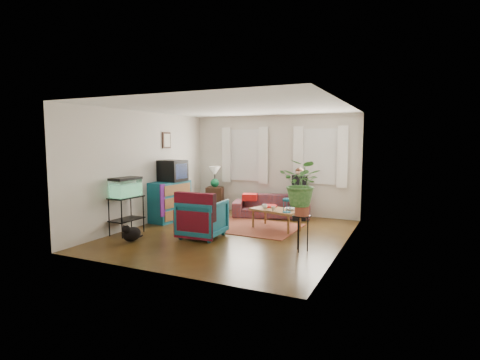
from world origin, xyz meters
The scene contains 31 objects.
floor centered at (0.00, 0.00, 0.00)m, with size 4.50×5.00×0.01m, color #4F2B14.
ceiling centered at (0.00, 0.00, 2.60)m, with size 4.50×5.00×0.01m, color white.
wall_back centered at (0.00, 2.50, 1.30)m, with size 4.50×0.01×2.60m, color silver.
wall_front centered at (0.00, -2.50, 1.30)m, with size 4.50×0.01×2.60m, color silver.
wall_left centered at (-2.25, 0.00, 1.30)m, with size 0.01×5.00×2.60m, color silver.
wall_right centered at (2.25, 0.00, 1.30)m, with size 0.01×5.00×2.60m, color silver.
window_left centered at (-0.80, 2.48, 1.55)m, with size 1.08×0.04×1.38m, color white.
window_right centered at (1.25, 2.48, 1.55)m, with size 1.08×0.04×1.38m, color white.
curtains_left centered at (-0.80, 2.40, 1.55)m, with size 1.36×0.06×1.50m, color white.
curtains_right centered at (1.25, 2.40, 1.55)m, with size 1.36×0.06×1.50m, color white.
picture_frame centered at (-2.21, 0.85, 1.95)m, with size 0.04×0.32×0.40m, color #3D2616.
area_rug centered at (0.14, 0.75, 0.01)m, with size 2.00×1.60×0.01m, color brown.
sofa centered at (0.12, 2.05, 0.38)m, with size 1.93×0.76×0.75m, color brown.
seated_person centered at (0.79, 2.25, 0.58)m, with size 0.48×0.59×1.15m, color black, non-canonical shape.
side_table centered at (-1.65, 2.28, 0.32)m, with size 0.44×0.44×0.65m, color #3E2117.
table_lamp centered at (-1.65, 2.28, 0.92)m, with size 0.33×0.33×0.59m, color white, non-canonical shape.
dresser centered at (-1.99, 0.59, 0.48)m, with size 0.53×1.07×0.96m, color #105C63.
crt_tv centered at (-1.96, 0.69, 1.21)m, with size 0.59×0.53×0.51m, color black.
aquarium_stand centered at (-2.00, -0.89, 0.39)m, with size 0.39×0.70×0.79m, color black.
aquarium centered at (-2.00, -0.89, 0.99)m, with size 0.35×0.64×0.41m, color #7FD899.
black_cat centered at (-1.50, -1.32, 0.18)m, with size 0.27×0.42×0.36m, color black.
armchair centered at (-0.44, -0.44, 0.42)m, with size 0.82×0.77×0.84m, color #136073.
serape_throw centered at (-0.43, -0.76, 0.60)m, with size 0.84×0.19×0.69m, color #9E0A0A.
coffee_table centered at (0.68, 0.82, 0.22)m, with size 1.08×0.59×0.45m, color olive.
cup_a centered at (0.42, 0.79, 0.49)m, with size 0.12×0.12×0.10m, color white.
cup_b centered at (0.68, 0.63, 0.49)m, with size 0.10×0.10×0.09m, color beige.
bowl centered at (0.99, 0.83, 0.47)m, with size 0.21×0.21×0.05m, color white.
snack_tray centered at (0.44, 1.04, 0.47)m, with size 0.33×0.33×0.04m, color #B21414.
birdcage centered at (1.00, 0.57, 0.60)m, with size 0.18×0.18×0.31m, color #115B6B, non-canonical shape.
plant_stand centered at (1.63, -0.56, 0.32)m, with size 0.27×0.27×0.64m, color black.
potted_plant centered at (1.63, -0.56, 1.08)m, with size 0.73×0.63×0.81m, color #599947.
Camera 1 is at (3.36, -6.84, 1.94)m, focal length 28.00 mm.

